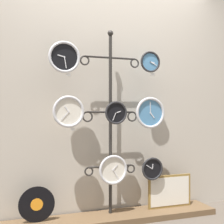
{
  "coord_description": "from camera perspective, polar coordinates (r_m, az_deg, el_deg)",
  "views": [
    {
      "loc": [
        -1.03,
        -2.58,
        1.09
      ],
      "look_at": [
        0.0,
        0.36,
        1.09
      ],
      "focal_mm": 50.0,
      "sensor_mm": 36.0,
      "label": 1
    }
  ],
  "objects": [
    {
      "name": "price_tag_mid",
      "position": [
        3.29,
        7.48,
        6.86
      ],
      "size": [
        0.04,
        0.0,
        0.03
      ],
      "color": "white"
    },
    {
      "name": "clock_top_left",
      "position": [
        2.97,
        -8.72,
        9.9
      ],
      "size": [
        0.3,
        0.04,
        0.3
      ],
      "color": "black"
    },
    {
      "name": "clock_top_right",
      "position": [
        3.29,
        6.99,
        9.07
      ],
      "size": [
        0.22,
        0.04,
        0.22
      ],
      "color": "#4C84B2"
    },
    {
      "name": "picture_frame",
      "position": [
        3.52,
        10.51,
        -14.04
      ],
      "size": [
        0.51,
        0.02,
        0.35
      ],
      "color": "olive",
      "rests_on": "low_shelf"
    },
    {
      "name": "display_stand",
      "position": [
        3.21,
        -0.3,
        -9.43
      ],
      "size": [
        0.64,
        0.41,
        1.92
      ],
      "color": "#282623",
      "rests_on": "ground_plane"
    },
    {
      "name": "clock_middle_left",
      "position": [
        2.94,
        -7.96,
        0.06
      ],
      "size": [
        0.3,
        0.04,
        0.3
      ],
      "color": "silver"
    },
    {
      "name": "vinyl_record",
      "position": [
        3.1,
        -13.59,
        -16.11
      ],
      "size": [
        0.34,
        0.01,
        0.34
      ],
      "color": "black",
      "rests_on": "low_shelf"
    },
    {
      "name": "clock_bottom_right",
      "position": [
        3.32,
        7.36,
        -10.25
      ],
      "size": [
        0.24,
        0.04,
        0.24
      ],
      "color": "black"
    },
    {
      "name": "low_shelf",
      "position": [
        3.28,
        0.06,
        -18.79
      ],
      "size": [
        2.2,
        0.36,
        0.06
      ],
      "color": "brown",
      "rests_on": "ground_plane"
    },
    {
      "name": "shop_wall",
      "position": [
        3.33,
        -1.2,
        5.37
      ],
      "size": [
        4.4,
        0.04,
        2.8
      ],
      "color": "#BCB2A3",
      "rests_on": "ground_plane"
    },
    {
      "name": "clock_bottom_center",
      "position": [
        3.14,
        0.23,
        -10.52
      ],
      "size": [
        0.29,
        0.04,
        0.29
      ],
      "color": "silver"
    },
    {
      "name": "price_tag_lower",
      "position": [
        2.95,
        -7.18,
        -3.1
      ],
      "size": [
        0.04,
        0.0,
        0.03
      ],
      "color": "white"
    },
    {
      "name": "clock_middle_right",
      "position": [
        3.22,
        7.0,
        -0.14
      ],
      "size": [
        0.32,
        0.04,
        0.32
      ],
      "color": "#4C84B2"
    },
    {
      "name": "price_tag_upper",
      "position": [
        2.95,
        -7.93,
        6.78
      ],
      "size": [
        0.04,
        0.0,
        0.03
      ],
      "color": "white"
    },
    {
      "name": "clock_middle_center",
      "position": [
        3.07,
        0.72,
        -0.15
      ],
      "size": [
        0.23,
        0.04,
        0.23
      ],
      "color": "black"
    }
  ]
}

